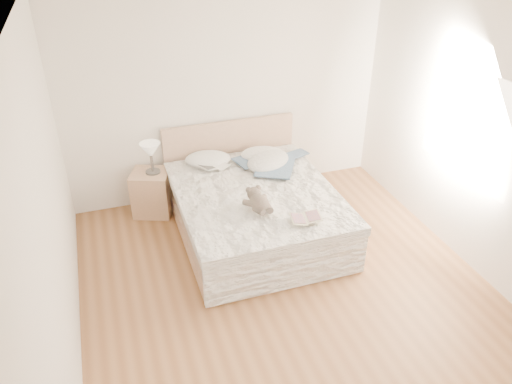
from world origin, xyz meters
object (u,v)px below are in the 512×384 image
photo_book (213,167)px  childrens_book (306,218)px  bed (254,209)px  table_lamp (151,152)px  teddy_bear (260,208)px  nightstand (152,193)px

photo_book → childrens_book: bearing=-94.1°
bed → table_lamp: (-1.02, 0.78, 0.53)m
teddy_bear → table_lamp: bearing=116.6°
table_lamp → nightstand: bearing=169.3°
bed → photo_book: 0.73m
nightstand → teddy_bear: size_ratio=1.61×
nightstand → childrens_book: childrens_book is taller
nightstand → photo_book: photo_book is taller
photo_book → table_lamp: bearing=135.0°
table_lamp → teddy_bear: 1.59m
photo_book → childrens_book: 1.50m
bed → nightstand: 1.32m
photo_book → teddy_bear: teddy_bear is taller
childrens_book → photo_book: bearing=123.9°
nightstand → table_lamp: 0.56m
table_lamp → teddy_bear: bearing=-54.9°
nightstand → photo_book: (0.73, -0.22, 0.35)m
table_lamp → childrens_book: table_lamp is taller
teddy_bear → bed: bearing=69.8°
bed → photo_book: (-0.32, 0.57, 0.32)m
nightstand → table_lamp: table_lamp is taller
nightstand → table_lamp: bearing=-10.7°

